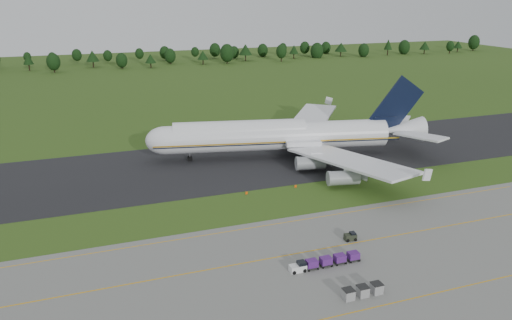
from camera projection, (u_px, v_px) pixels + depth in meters
name	position (u px, v px, depth m)	size (l,w,h in m)	color
ground	(253.00, 206.00, 105.74)	(600.00, 600.00, 0.00)	#2F4E17
apron	(327.00, 291.00, 75.39)	(300.00, 52.00, 0.06)	slate
taxiway	(217.00, 165.00, 130.72)	(300.00, 40.00, 0.08)	black
apron_markings	(307.00, 268.00, 81.64)	(300.00, 30.20, 0.01)	orange
tree_line	(155.00, 56.00, 304.52)	(524.52, 23.15, 11.91)	black
aircraft	(283.00, 135.00, 134.93)	(77.77, 73.91, 21.75)	white
baggage_train	(324.00, 262.00, 82.00)	(12.55, 1.60, 1.54)	white
utility_cart	(350.00, 237.00, 90.74)	(2.25, 1.49, 1.17)	#252B1E
uld_row	(363.00, 291.00, 73.93)	(6.44, 1.64, 1.62)	gray
edge_markers	(296.00, 186.00, 115.40)	(24.49, 0.30, 0.60)	#FF5208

